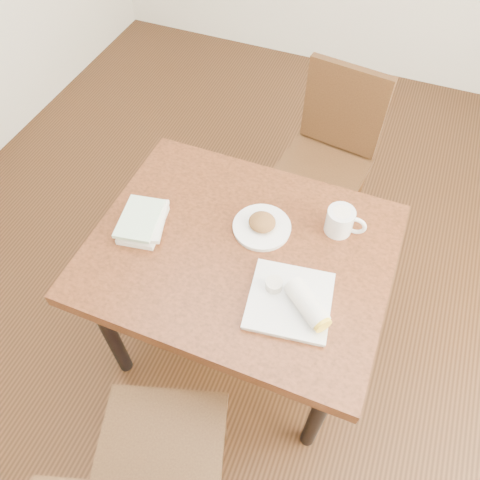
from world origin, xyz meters
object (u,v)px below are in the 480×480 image
at_px(chair_far, 330,150).
at_px(book_stack, 143,221).
at_px(table, 240,261).
at_px(coffee_mug, 341,221).
at_px(plate_scone, 262,225).
at_px(plate_burrito, 295,301).
at_px(chair_near, 152,475).

height_order(chair_far, book_stack, chair_far).
height_order(table, coffee_mug, coffee_mug).
bearing_deg(plate_scone, chair_far, 82.83).
xyz_separation_m(coffee_mug, book_stack, (-0.69, -0.26, -0.03)).
bearing_deg(book_stack, plate_scone, 19.80).
relative_size(chair_far, book_stack, 3.92).
distance_m(plate_scone, plate_burrito, 0.35).
bearing_deg(coffee_mug, table, -145.46).
height_order(table, plate_burrito, plate_burrito).
distance_m(chair_near, coffee_mug, 1.07).
bearing_deg(chair_near, book_stack, 118.13).
height_order(table, plate_scone, plate_scone).
height_order(coffee_mug, plate_burrito, coffee_mug).
xyz_separation_m(chair_near, book_stack, (-0.39, 0.73, 0.23)).
height_order(table, chair_far, chair_far).
relative_size(plate_burrito, book_stack, 1.28).
xyz_separation_m(plate_scone, plate_burrito, (0.22, -0.27, 0.01)).
distance_m(table, chair_far, 0.88).
height_order(chair_near, chair_far, same).
relative_size(plate_scone, plate_burrito, 0.71).
bearing_deg(plate_scone, book_stack, -160.20).
bearing_deg(chair_near, plate_burrito, 68.39).
bearing_deg(chair_near, plate_scone, 88.11).
bearing_deg(plate_burrito, book_stack, 169.56).
distance_m(plate_scone, book_stack, 0.45).
relative_size(table, book_stack, 4.51).
bearing_deg(chair_far, book_stack, -119.78).
bearing_deg(table, coffee_mug, 34.54).
relative_size(chair_near, plate_burrito, 3.05).
relative_size(chair_far, plate_scone, 4.31).
bearing_deg(chair_far, coffee_mug, -74.58).
distance_m(chair_near, plate_burrito, 0.70).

